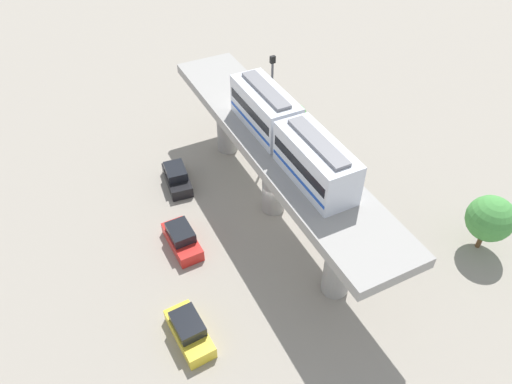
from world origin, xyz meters
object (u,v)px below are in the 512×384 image
parked_car_black (177,178)px  parked_car_yellow (189,331)px  tree_near_viaduct (293,117)px  tree_mid_lot (490,219)px  signal_post (272,102)px  parked_car_red (182,239)px  train (289,134)px

parked_car_black → parked_car_yellow: bearing=-100.3°
parked_car_yellow → tree_near_viaduct: (15.98, 14.85, 2.57)m
parked_car_black → tree_mid_lot: size_ratio=0.92×
signal_post → tree_mid_lot: bearing=-64.1°
signal_post → parked_car_red: bearing=-147.1°
parked_car_black → train: bearing=-47.1°
parked_car_black → parked_car_red: bearing=-100.2°
train → tree_mid_lot: bearing=-36.7°
train → tree_mid_lot: train is taller
train → tree_near_viaduct: size_ratio=2.91×
parked_car_red → tree_mid_lot: 22.63m
parked_car_black → signal_post: 10.55m
train → parked_car_black: (-6.06, 8.20, -7.90)m
train → tree_near_viaduct: train is taller
train → parked_car_yellow: size_ratio=3.15×
parked_car_red → train: bearing=-10.5°
train → signal_post: train is taller
parked_car_black → signal_post: (9.46, 0.52, 4.63)m
parked_car_yellow → tree_near_viaduct: 21.97m
train → signal_post: bearing=68.7°
train → parked_car_yellow: (-10.43, -6.35, -7.90)m
tree_mid_lot → tree_near_viaduct: bearing=110.2°
tree_near_viaduct → signal_post: 2.99m
parked_car_red → parked_car_black: same height
parked_car_red → parked_car_black: size_ratio=0.97×
parked_car_black → tree_mid_lot: 24.95m
parked_car_red → parked_car_black: bearing=71.6°
parked_car_red → parked_car_yellow: bearing=-108.5°
train → tree_near_viaduct: bearing=56.8°
parked_car_yellow → signal_post: 20.97m
tree_mid_lot → signal_post: signal_post is taller
train → parked_car_red: bearing=171.2°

